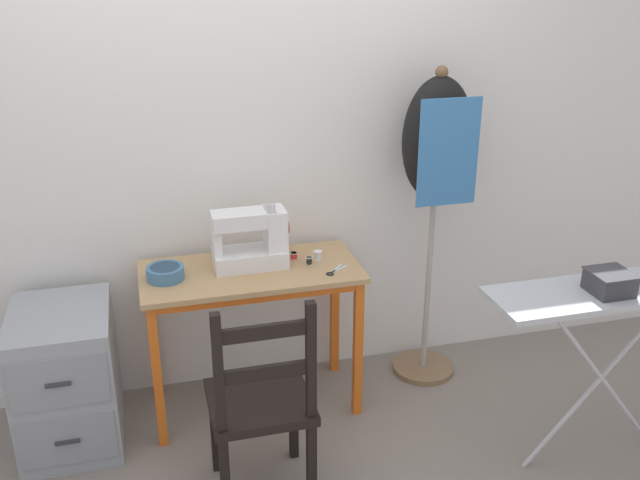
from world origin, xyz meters
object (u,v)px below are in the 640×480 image
at_px(sewing_machine, 254,240).
at_px(fabric_bowl, 165,273).
at_px(thread_spool_mid_table, 309,261).
at_px(thread_spool_far_edge, 318,256).
at_px(filing_cabinet, 67,378).
at_px(wooden_chair, 261,404).
at_px(storage_box, 610,282).
at_px(ironing_board, 615,299).
at_px(scissors, 334,272).
at_px(dress_form, 437,156).
at_px(thread_spool_near_machine, 294,256).

height_order(sewing_machine, fabric_bowl, sewing_machine).
distance_m(sewing_machine, thread_spool_mid_table, 0.27).
bearing_deg(thread_spool_far_edge, filing_cabinet, -176.42).
bearing_deg(wooden_chair, storage_box, -6.87).
xyz_separation_m(ironing_board, storage_box, (-0.06, -0.03, 0.10)).
bearing_deg(thread_spool_far_edge, wooden_chair, -121.68).
bearing_deg(fabric_bowl, ironing_board, -23.36).
bearing_deg(thread_spool_far_edge, sewing_machine, 177.42).
bearing_deg(scissors, wooden_chair, -131.23).
distance_m(fabric_bowl, thread_spool_mid_table, 0.65).
relative_size(sewing_machine, dress_form, 0.22).
bearing_deg(thread_spool_mid_table, sewing_machine, 167.70).
height_order(scissors, thread_spool_far_edge, thread_spool_far_edge).
height_order(thread_spool_far_edge, wooden_chair, wooden_chair).
distance_m(thread_spool_near_machine, filing_cabinet, 1.15).
distance_m(fabric_bowl, scissors, 0.75).
height_order(wooden_chair, dress_form, dress_form).
bearing_deg(fabric_bowl, thread_spool_near_machine, 6.40).
height_order(scissors, wooden_chair, wooden_chair).
bearing_deg(dress_form, ironing_board, -61.45).
relative_size(dress_form, storage_box, 10.00).
bearing_deg(dress_form, thread_spool_far_edge, -176.14).
bearing_deg(thread_spool_far_edge, storage_box, -39.77).
distance_m(fabric_bowl, dress_form, 1.36).
height_order(filing_cabinet, dress_form, dress_form).
xyz_separation_m(fabric_bowl, ironing_board, (1.74, -0.75, 0.01)).
xyz_separation_m(thread_spool_far_edge, dress_form, (0.59, 0.04, 0.43)).
bearing_deg(fabric_bowl, dress_form, 3.09).
height_order(sewing_machine, ironing_board, sewing_machine).
bearing_deg(fabric_bowl, storage_box, -24.98).
distance_m(sewing_machine, wooden_chair, 0.79).
relative_size(thread_spool_near_machine, filing_cabinet, 0.06).
relative_size(wooden_chair, dress_form, 0.58).
distance_m(scissors, ironing_board, 1.18).
xyz_separation_m(sewing_machine, thread_spool_mid_table, (0.25, -0.05, -0.11)).
height_order(dress_form, ironing_board, dress_form).
bearing_deg(sewing_machine, wooden_chair, -98.68).
distance_m(sewing_machine, thread_spool_far_edge, 0.32).
bearing_deg(thread_spool_near_machine, dress_form, 0.23).
xyz_separation_m(fabric_bowl, wooden_chair, (0.30, -0.62, -0.33)).
distance_m(fabric_bowl, thread_spool_far_edge, 0.70).
relative_size(filing_cabinet, dress_form, 0.40).
height_order(scissors, thread_spool_mid_table, thread_spool_mid_table).
height_order(sewing_machine, thread_spool_near_machine, sewing_machine).
relative_size(fabric_bowl, thread_spool_far_edge, 3.72).
bearing_deg(dress_form, fabric_bowl, -176.91).
relative_size(thread_spool_near_machine, thread_spool_far_edge, 0.86).
relative_size(ironing_board, storage_box, 6.66).
relative_size(thread_spool_far_edge, dress_form, 0.03).
relative_size(sewing_machine, thread_spool_near_machine, 9.13).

